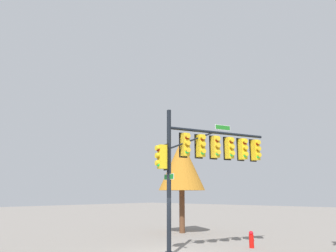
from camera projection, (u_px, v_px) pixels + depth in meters
name	position (u px, v px, depth m)	size (l,w,h in m)	color
signal_pole_assembly	(208.00, 153.00, 16.02)	(6.02, 2.71, 6.61)	black
fire_hydrant	(251.00, 239.00, 16.40)	(0.33, 0.24, 0.83)	red
tree_near	(182.00, 165.00, 23.46)	(3.31, 3.31, 6.60)	brown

